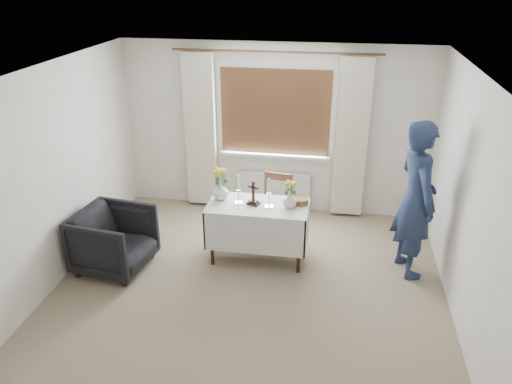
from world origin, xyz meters
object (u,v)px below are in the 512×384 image
altar_table (258,232)px  wooden_chair (274,209)px  armchair (114,240)px  flower_vase_right (290,200)px  person (416,200)px  wooden_cross (253,193)px  flower_vase_left (221,191)px

altar_table → wooden_chair: (0.14, 0.50, 0.08)m
wooden_chair → armchair: 2.10m
altar_table → flower_vase_right: size_ratio=6.85×
altar_table → wooden_chair: bearing=74.4°
altar_table → person: person is taller
person → wooden_cross: (-1.91, -0.04, -0.04)m
armchair → flower_vase_left: size_ratio=3.96×
altar_table → wooden_cross: 0.54m
armchair → wooden_cross: size_ratio=2.74×
wooden_cross → altar_table: bearing=14.7°
flower_vase_left → person: bearing=-1.1°
flower_vase_left → flower_vase_right: bearing=-5.6°
wooden_cross → flower_vase_right: size_ratio=1.71×
wooden_chair → flower_vase_right: flower_vase_right is taller
flower_vase_right → flower_vase_left: bearing=174.4°
flower_vase_right → person: bearing=1.6°
altar_table → wooden_cross: bearing=175.8°
altar_table → flower_vase_left: flower_vase_left is taller
wooden_cross → person: bearing=20.0°
wooden_cross → wooden_chair: bearing=87.1°
wooden_chair → armchair: wooden_chair is taller
flower_vase_left → armchair: bearing=-153.8°
wooden_chair → flower_vase_right: bearing=-54.5°
wooden_cross → flower_vase_left: (-0.43, 0.09, -0.05)m
altar_table → person: bearing=1.4°
armchair → flower_vase_left: (1.21, 0.59, 0.48)m
person → flower_vase_right: size_ratio=10.58×
altar_table → flower_vase_right: 0.61m
flower_vase_right → wooden_chair: bearing=116.7°
altar_table → armchair: bearing=-163.5°
person → wooden_cross: size_ratio=6.17×
flower_vase_right → altar_table: bearing=-179.5°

